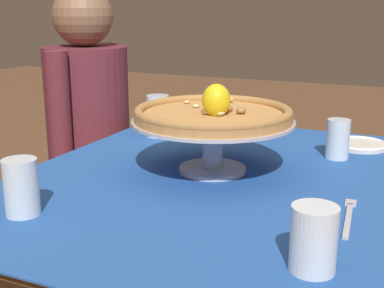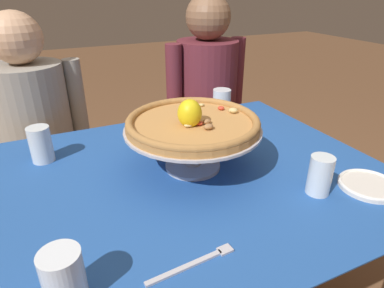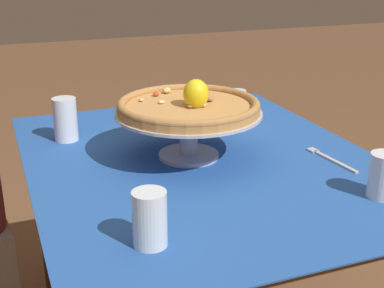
% 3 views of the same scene
% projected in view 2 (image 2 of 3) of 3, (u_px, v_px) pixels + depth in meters
% --- Properties ---
extents(dining_table, '(1.23, 0.99, 0.75)m').
position_uv_depth(dining_table, '(189.00, 201.00, 1.08)').
color(dining_table, brown).
rests_on(dining_table, ground).
extents(pizza_stand, '(0.42, 0.42, 0.14)m').
position_uv_depth(pizza_stand, '(193.00, 138.00, 1.02)').
color(pizza_stand, '#B7B7C1').
rests_on(pizza_stand, dining_table).
extents(pizza, '(0.41, 0.41, 0.10)m').
position_uv_depth(pizza, '(193.00, 122.00, 1.00)').
color(pizza, '#BC8447').
rests_on(pizza, pizza_stand).
extents(water_glass_front_right, '(0.07, 0.07, 0.11)m').
position_uv_depth(water_glass_front_right, '(320.00, 178.00, 0.92)').
color(water_glass_front_right, silver).
rests_on(water_glass_front_right, dining_table).
extents(water_glass_back_right, '(0.08, 0.08, 0.14)m').
position_uv_depth(water_glass_back_right, '(221.00, 108.00, 1.40)').
color(water_glass_back_right, white).
rests_on(water_glass_back_right, dining_table).
extents(water_glass_front_left, '(0.08, 0.08, 0.11)m').
position_uv_depth(water_glass_front_left, '(64.00, 280.00, 0.60)').
color(water_glass_front_left, white).
rests_on(water_glass_front_left, dining_table).
extents(water_glass_back_left, '(0.07, 0.07, 0.12)m').
position_uv_depth(water_glass_back_left, '(41.00, 146.00, 1.09)').
color(water_glass_back_left, silver).
rests_on(water_glass_back_left, dining_table).
extents(side_plate, '(0.17, 0.17, 0.02)m').
position_uv_depth(side_plate, '(369.00, 185.00, 0.96)').
color(side_plate, silver).
rests_on(side_plate, dining_table).
extents(dinner_fork, '(0.21, 0.04, 0.01)m').
position_uv_depth(dinner_fork, '(196.00, 263.00, 0.70)').
color(dinner_fork, '#B7B7C1').
rests_on(dinner_fork, dining_table).
extents(diner_left, '(0.48, 0.36, 1.20)m').
position_uv_depth(diner_left, '(41.00, 150.00, 1.57)').
color(diner_left, black).
rests_on(diner_left, ground).
extents(diner_right, '(0.47, 0.35, 1.25)m').
position_uv_depth(diner_right, '(206.00, 119.00, 1.85)').
color(diner_right, gray).
rests_on(diner_right, ground).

